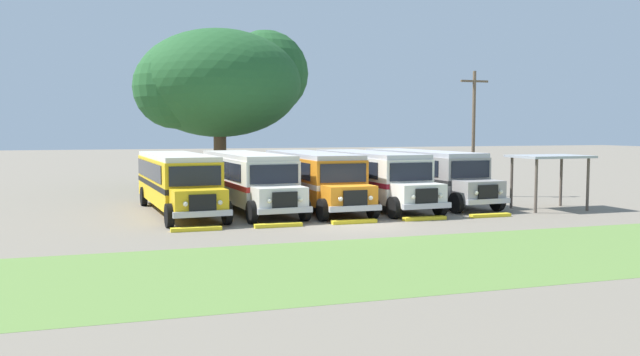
# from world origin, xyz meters

# --- Properties ---
(ground_plane) EXTENTS (220.00, 220.00, 0.00)m
(ground_plane) POSITION_xyz_m (0.00, 0.00, 0.00)
(ground_plane) COLOR slate
(foreground_grass_strip) EXTENTS (80.00, 8.04, 0.01)m
(foreground_grass_strip) POSITION_xyz_m (0.00, -7.57, 0.00)
(foreground_grass_strip) COLOR olive
(foreground_grass_strip) RESTS_ON ground_plane
(parked_bus_slot_0) EXTENTS (3.44, 10.96, 2.82)m
(parked_bus_slot_0) POSITION_xyz_m (-6.82, 6.31, 1.58)
(parked_bus_slot_0) COLOR yellow
(parked_bus_slot_0) RESTS_ON ground_plane
(parked_bus_slot_1) EXTENTS (3.39, 10.95, 2.82)m
(parked_bus_slot_1) POSITION_xyz_m (-3.37, 6.34, 1.58)
(parked_bus_slot_1) COLOR silver
(parked_bus_slot_1) RESTS_ON ground_plane
(parked_bus_slot_2) EXTENTS (2.95, 10.87, 2.82)m
(parked_bus_slot_2) POSITION_xyz_m (-0.04, 6.13, 1.58)
(parked_bus_slot_2) COLOR orange
(parked_bus_slot_2) RESTS_ON ground_plane
(parked_bus_slot_3) EXTENTS (3.22, 10.92, 2.82)m
(parked_bus_slot_3) POSITION_xyz_m (3.11, 5.97, 1.58)
(parked_bus_slot_3) COLOR silver
(parked_bus_slot_3) RESTS_ON ground_plane
(parked_bus_slot_4) EXTENTS (3.42, 10.95, 2.82)m
(parked_bus_slot_4) POSITION_xyz_m (6.60, 6.74, 1.58)
(parked_bus_slot_4) COLOR #9E9993
(parked_bus_slot_4) RESTS_ON ground_plane
(curb_wheelstop_0) EXTENTS (2.00, 0.36, 0.15)m
(curb_wheelstop_0) POSITION_xyz_m (-6.66, 0.19, 0.07)
(curb_wheelstop_0) COLOR yellow
(curb_wheelstop_0) RESTS_ON ground_plane
(curb_wheelstop_1) EXTENTS (2.00, 0.36, 0.15)m
(curb_wheelstop_1) POSITION_xyz_m (-3.33, 0.19, 0.07)
(curb_wheelstop_1) COLOR yellow
(curb_wheelstop_1) RESTS_ON ground_plane
(curb_wheelstop_2) EXTENTS (2.00, 0.36, 0.15)m
(curb_wheelstop_2) POSITION_xyz_m (0.00, 0.19, 0.07)
(curb_wheelstop_2) COLOR yellow
(curb_wheelstop_2) RESTS_ON ground_plane
(curb_wheelstop_3) EXTENTS (2.00, 0.36, 0.15)m
(curb_wheelstop_3) POSITION_xyz_m (3.33, 0.19, 0.07)
(curb_wheelstop_3) COLOR yellow
(curb_wheelstop_3) RESTS_ON ground_plane
(curb_wheelstop_4) EXTENTS (2.00, 0.36, 0.15)m
(curb_wheelstop_4) POSITION_xyz_m (6.66, 0.19, 0.07)
(curb_wheelstop_4) COLOR yellow
(curb_wheelstop_4) RESTS_ON ground_plane
(broad_shade_tree) EXTENTS (12.21, 11.57, 11.00)m
(broad_shade_tree) POSITION_xyz_m (-2.68, 18.64, 7.19)
(broad_shade_tree) COLOR brown
(broad_shade_tree) RESTS_ON ground_plane
(utility_pole) EXTENTS (1.80, 0.20, 7.45)m
(utility_pole) POSITION_xyz_m (10.71, 8.46, 3.98)
(utility_pole) COLOR brown
(utility_pole) RESTS_ON ground_plane
(waiting_shelter) EXTENTS (3.60, 2.60, 2.72)m
(waiting_shelter) POSITION_xyz_m (11.02, 1.76, 2.45)
(waiting_shelter) COLOR brown
(waiting_shelter) RESTS_ON ground_plane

